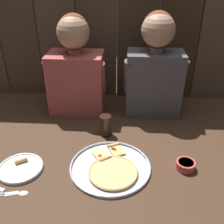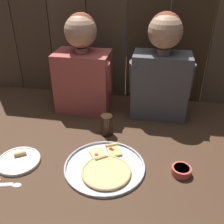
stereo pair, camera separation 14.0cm
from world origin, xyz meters
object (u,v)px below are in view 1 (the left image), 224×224
(pizza_tray, at_px, (111,168))
(diner_right, at_px, (155,68))
(diner_left, at_px, (76,69))
(dinner_plate, at_px, (20,168))
(dipping_bowl, at_px, (186,165))
(drinking_glass, at_px, (106,125))

(pizza_tray, relative_size, diner_right, 0.62)
(diner_left, bearing_deg, diner_right, -0.01)
(dinner_plate, distance_m, diner_left, 0.70)
(pizza_tray, distance_m, dinner_plate, 0.44)
(dipping_bowl, distance_m, diner_left, 0.88)
(dinner_plate, bearing_deg, drinking_glass, 40.02)
(dinner_plate, height_order, drinking_glass, drinking_glass)
(dinner_plate, bearing_deg, diner_left, 73.74)
(dinner_plate, bearing_deg, diner_right, 42.18)
(dinner_plate, relative_size, diner_right, 0.34)
(diner_right, bearing_deg, pizza_tray, -111.86)
(pizza_tray, distance_m, diner_left, 0.70)
(pizza_tray, relative_size, diner_left, 0.64)
(dinner_plate, relative_size, dipping_bowl, 2.35)
(dipping_bowl, height_order, diner_right, diner_right)
(pizza_tray, xyz_separation_m, dinner_plate, (-0.44, -0.03, -0.00))
(drinking_glass, bearing_deg, diner_left, 126.62)
(dinner_plate, distance_m, diner_right, 0.96)
(pizza_tray, height_order, dinner_plate, dinner_plate)
(dinner_plate, relative_size, diner_left, 0.35)
(pizza_tray, bearing_deg, dinner_plate, -176.24)
(diner_right, bearing_deg, diner_left, 179.99)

